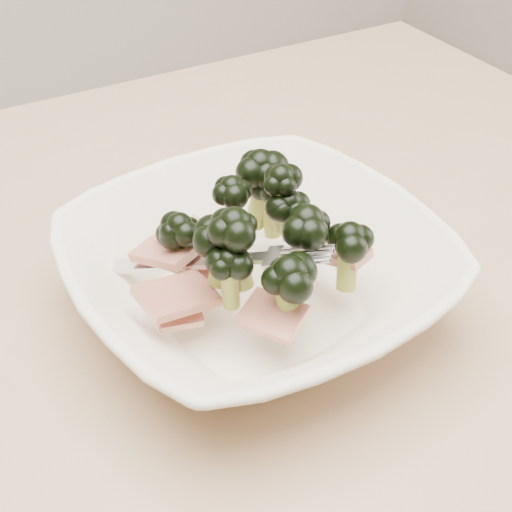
% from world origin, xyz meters
% --- Properties ---
extents(dining_table, '(1.20, 0.80, 0.75)m').
position_xyz_m(dining_table, '(0.00, 0.00, 0.65)').
color(dining_table, tan).
rests_on(dining_table, ground).
extents(broccoli_dish, '(0.29, 0.29, 0.12)m').
position_xyz_m(broccoli_dish, '(0.10, -0.04, 0.79)').
color(broccoli_dish, white).
rests_on(broccoli_dish, dining_table).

